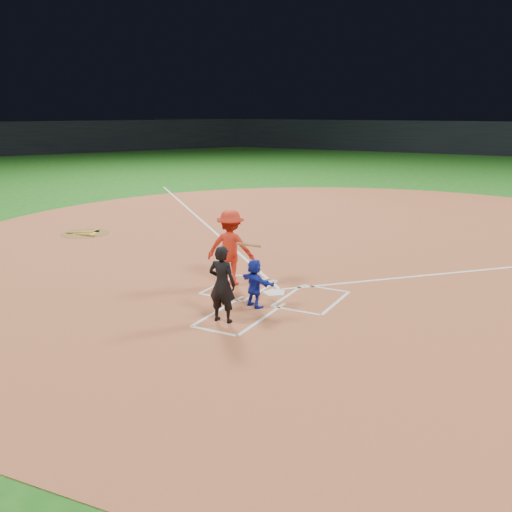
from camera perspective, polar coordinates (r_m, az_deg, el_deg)
The scene contains 14 objects.
ground at distance 13.96m, azimuth 1.86°, elevation -3.75°, with size 120.00×120.00×0.00m, color #185816.
home_plate_dirt at distance 19.34m, azimuth 9.69°, elevation 1.25°, with size 28.00×28.00×0.01m, color #9C5233.
stadium_wall_far at distance 60.27m, azimuth 22.73°, elevation 10.79°, with size 80.00×1.20×3.20m, color black.
home_plate at distance 13.96m, azimuth 1.86°, elevation -3.68°, with size 0.60×0.60×0.02m, color white.
on_deck_circle at distance 21.47m, azimuth -16.73°, elevation 2.19°, with size 1.70×1.70×0.01m, color brown.
on_deck_logo at distance 21.47m, azimuth -16.73°, elevation 2.21°, with size 0.80×0.80×0.00m, color yellow.
on_deck_bat_a at distance 21.53m, azimuth -15.99°, elevation 2.38°, with size 0.06×0.06×0.84m, color #A6773D.
on_deck_bat_b at distance 21.53m, azimuth -17.31°, elevation 2.28°, with size 0.06×0.06×0.84m, color #9F653A.
on_deck_bat_c at distance 21.05m, azimuth -16.72°, elevation 2.05°, with size 0.06×0.06×0.84m, color olive.
bat_weight_donut at distance 21.61m, azimuth -15.62°, elevation 2.42°, with size 0.19×0.19×0.05m, color black.
catcher at distance 12.84m, azimuth -0.14°, elevation -2.73°, with size 1.03×0.33×1.11m, color #1628B8.
umpire at distance 11.90m, azimuth -3.41°, elevation -2.82°, with size 0.60×0.39×1.65m, color black.
chalk_markings at distance 18.68m, azimuth 9.00°, elevation 0.84°, with size 28.35×17.32×0.01m.
batter_at_plate at distance 14.38m, azimuth -2.55°, elevation 0.83°, with size 1.43×1.06×1.93m.
Camera 1 is at (5.79, -11.93, 4.38)m, focal length 40.00 mm.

